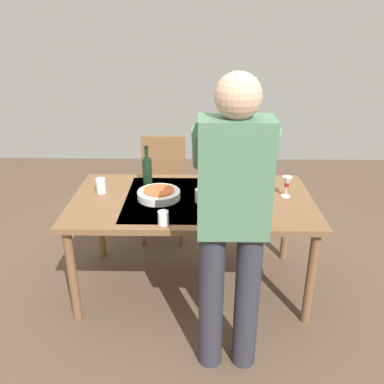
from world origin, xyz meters
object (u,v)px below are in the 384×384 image
Objects in this scene: person_server at (232,216)px; dinner_plate_near at (237,197)px; dining_table at (192,207)px; wine_glass_left at (287,183)px; chair_near at (163,180)px; water_cup_near_left at (101,186)px; wine_bottle at (147,170)px; serving_bowl_pasta at (159,194)px; water_cup_far_left at (163,218)px; water_cup_near_right at (201,196)px.

person_server is 0.78m from dinner_plate_near.
dining_table is 0.69m from wine_glass_left.
dinner_plate_near is at bearing 125.94° from chair_near.
water_cup_near_left is at bearing -42.88° from person_server.
chair_near is 3.07× the size of wine_bottle.
serving_bowl_pasta is at bearing 168.39° from water_cup_near_left.
wine_bottle is 3.37× the size of water_cup_far_left.
person_server is 1.21m from water_cup_near_left.
person_server reaches higher than water_cup_near_left.
wine_bottle is (0.56, -1.00, -0.12)m from person_server.
serving_bowl_pasta reaches higher than dinner_plate_near.
dining_table is at bearing 3.74° from dinner_plate_near.
person_server is 0.88m from serving_bowl_pasta.
wine_glass_left reaches higher than water_cup_far_left.
water_cup_near_left is 0.98m from dinner_plate_near.
water_cup_near_right is (-0.34, 0.90, 0.25)m from chair_near.
serving_bowl_pasta is 0.55m from dinner_plate_near.
dining_table is 7.36× the size of dinner_plate_near.
wine_glass_left is 0.62m from water_cup_near_right.
water_cup_far_left is at bearing 55.40° from water_cup_near_right.
person_server reaches higher than wine_bottle.
wine_bottle is at bearing 83.30° from chair_near.
serving_bowl_pasta is at bearing -58.16° from person_server.
water_cup_near_left is 0.37× the size of serving_bowl_pasta.
water_cup_near_right is (-0.40, 0.33, -0.07)m from wine_bottle.
dinner_plate_near is (-0.10, -0.74, -0.22)m from person_server.
wine_glass_left reaches higher than water_cup_near_right.
water_cup_far_left is (0.39, -0.34, -0.19)m from person_server.
chair_near is 0.88m from water_cup_near_left.
dinner_plate_near is at bearing -164.27° from water_cup_near_right.
water_cup_near_right is at bearing 140.70° from wine_bottle.
wine_bottle is 0.72m from dinner_plate_near.
dinner_plate_near is at bearing 4.05° from wine_glass_left.
wine_glass_left is (-0.94, 0.80, 0.31)m from chair_near.
person_server is 0.72m from water_cup_near_right.
serving_bowl_pasta is at bearing 112.07° from wine_bottle.
dinner_plate_near is (-0.55, -0.02, -0.03)m from serving_bowl_pasta.
wine_bottle is 0.37m from water_cup_near_left.
wine_bottle is at bearing -60.67° from person_server.
wine_glass_left is at bearing -170.87° from water_cup_near_right.
water_cup_near_right is at bearing 169.08° from serving_bowl_pasta.
serving_bowl_pasta is at bearing -80.76° from water_cup_far_left.
water_cup_near_left reaches higher than dining_table.
wine_glass_left is 0.36m from dinner_plate_near.
water_cup_near_left is 0.68m from water_cup_far_left.
water_cup_near_left is at bearing -7.96° from dining_table.
dining_table is 0.90m from chair_near.
person_server reaches higher than serving_bowl_pasta.
wine_glass_left reaches higher than dining_table.
dining_table is at bearing 178.87° from serving_bowl_pasta.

